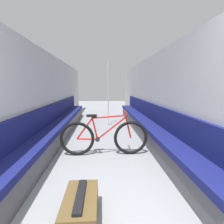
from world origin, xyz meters
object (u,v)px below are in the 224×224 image
at_px(bench_seat_row_right, 146,125).
at_px(grab_pole_near, 108,95).
at_px(bicycle, 104,137).
at_px(bench_seat_row_left, 59,126).
at_px(luggage_bag, 81,210).

bearing_deg(bench_seat_row_right, grab_pole_near, 125.37).
bearing_deg(bicycle, bench_seat_row_right, 35.00).
bearing_deg(bench_seat_row_left, grab_pole_near, 45.17).
xyz_separation_m(bench_seat_row_right, bicycle, (-1.17, -1.31, 0.06)).
relative_size(bicycle, luggage_bag, 2.75).
bearing_deg(bench_seat_row_left, luggage_bag, -73.25).
relative_size(bench_seat_row_right, luggage_bag, 10.87).
xyz_separation_m(bench_seat_row_left, bench_seat_row_right, (2.36, 0.00, 0.00)).
distance_m(bench_seat_row_left, grab_pole_near, 2.10).
xyz_separation_m(bench_seat_row_right, grab_pole_near, (-0.98, 1.39, 0.77)).
bearing_deg(bench_seat_row_right, bicycle, -131.92).
relative_size(bench_seat_row_left, grab_pole_near, 3.15).
bearing_deg(grab_pole_near, bench_seat_row_right, -54.63).
bearing_deg(grab_pole_near, luggage_bag, -95.79).
xyz_separation_m(bicycle, grab_pole_near, (0.19, 2.69, 0.71)).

